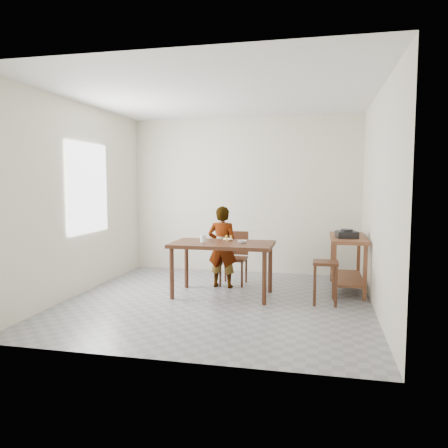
% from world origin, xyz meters
% --- Properties ---
extents(floor, '(4.00, 4.00, 0.04)m').
position_xyz_m(floor, '(0.00, 0.00, -0.02)').
color(floor, gray).
rests_on(floor, ground).
extents(ceiling, '(4.00, 4.00, 0.04)m').
position_xyz_m(ceiling, '(0.00, 0.00, 2.72)').
color(ceiling, white).
rests_on(ceiling, wall_back).
extents(wall_back, '(4.00, 0.04, 2.70)m').
position_xyz_m(wall_back, '(0.00, 2.02, 1.35)').
color(wall_back, silver).
rests_on(wall_back, ground).
extents(wall_front, '(4.00, 0.04, 2.70)m').
position_xyz_m(wall_front, '(0.00, -2.02, 1.35)').
color(wall_front, silver).
rests_on(wall_front, ground).
extents(wall_left, '(0.04, 4.00, 2.70)m').
position_xyz_m(wall_left, '(-2.02, 0.00, 1.35)').
color(wall_left, silver).
rests_on(wall_left, ground).
extents(wall_right, '(0.04, 4.00, 2.70)m').
position_xyz_m(wall_right, '(2.02, 0.00, 1.35)').
color(wall_right, silver).
rests_on(wall_right, ground).
extents(window_pane, '(0.02, 1.10, 1.30)m').
position_xyz_m(window_pane, '(-1.97, 0.20, 1.50)').
color(window_pane, white).
rests_on(window_pane, wall_left).
extents(dining_table, '(1.40, 0.80, 0.75)m').
position_xyz_m(dining_table, '(0.00, 0.30, 0.38)').
color(dining_table, '#442314').
rests_on(dining_table, floor).
extents(prep_counter, '(0.50, 1.20, 0.80)m').
position_xyz_m(prep_counter, '(1.72, 1.00, 0.40)').
color(prep_counter, brown).
rests_on(prep_counter, floor).
extents(child, '(0.46, 0.32, 1.23)m').
position_xyz_m(child, '(-0.11, 0.79, 0.62)').
color(child, white).
rests_on(child, floor).
extents(dining_chair, '(0.40, 0.40, 0.81)m').
position_xyz_m(dining_chair, '(0.02, 1.00, 0.41)').
color(dining_chair, '#442314').
rests_on(dining_chair, floor).
extents(stool, '(0.32, 0.32, 0.57)m').
position_xyz_m(stool, '(1.40, 0.17, 0.28)').
color(stool, '#442314').
rests_on(stool, floor).
extents(glass_tumbler, '(0.09, 0.09, 0.10)m').
position_xyz_m(glass_tumbler, '(-0.27, 0.28, 0.80)').
color(glass_tumbler, white).
rests_on(glass_tumbler, dining_table).
extents(small_bowl, '(0.15, 0.15, 0.04)m').
position_xyz_m(small_bowl, '(0.28, 0.29, 0.77)').
color(small_bowl, silver).
rests_on(small_bowl, dining_table).
extents(banana, '(0.19, 0.16, 0.06)m').
position_xyz_m(banana, '(0.04, 0.50, 0.78)').
color(banana, '#DFBB4E').
rests_on(banana, dining_table).
extents(serving_bowl, '(0.30, 0.30, 0.06)m').
position_xyz_m(serving_bowl, '(1.71, 1.41, 0.83)').
color(serving_bowl, silver).
rests_on(serving_bowl, prep_counter).
extents(gas_burner, '(0.32, 0.32, 0.09)m').
position_xyz_m(gas_burner, '(1.69, 0.81, 0.85)').
color(gas_burner, black).
rests_on(gas_burner, prep_counter).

